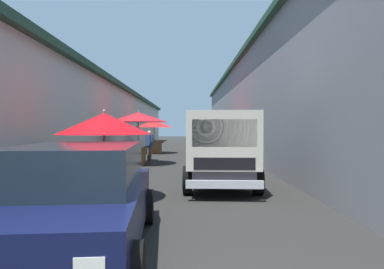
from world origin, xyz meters
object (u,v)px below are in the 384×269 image
(fruit_stall_near_left, at_px, (154,128))
(plastic_stool, at_px, (212,164))
(fruit_stall_near_right, at_px, (103,133))
(fruit_stall_far_right, at_px, (216,125))
(fruit_stall_far_left, at_px, (138,123))
(delivery_truck, at_px, (221,151))
(fruit_stall_mid_lane, at_px, (221,126))
(vendor_by_crates, at_px, (149,144))
(hatchback_car, at_px, (78,198))

(fruit_stall_near_left, xyz_separation_m, plastic_stool, (-9.06, -3.03, -1.33))
(fruit_stall_near_right, relative_size, fruit_stall_far_right, 0.89)
(fruit_stall_far_left, bearing_deg, delivery_truck, -152.36)
(fruit_stall_mid_lane, bearing_deg, vendor_by_crates, 109.79)
(fruit_stall_near_left, height_order, hatchback_car, fruit_stall_near_left)
(fruit_stall_far_right, bearing_deg, fruit_stall_near_right, 164.55)
(fruit_stall_far_left, bearing_deg, vendor_by_crates, -9.13)
(fruit_stall_far_left, xyz_separation_m, fruit_stall_near_right, (-7.40, -0.32, -0.30))
(fruit_stall_far_left, xyz_separation_m, hatchback_car, (-10.53, -0.77, -1.13))
(delivery_truck, bearing_deg, fruit_stall_far_right, -4.12)
(fruit_stall_far_right, bearing_deg, fruit_stall_far_left, 146.06)
(fruit_stall_near_right, relative_size, plastic_stool, 4.90)
(fruit_stall_near_right, distance_m, hatchback_car, 3.26)
(fruit_stall_near_left, bearing_deg, fruit_stall_mid_lane, -128.19)
(fruit_stall_far_left, distance_m, hatchback_car, 10.61)
(fruit_stall_far_left, xyz_separation_m, plastic_stool, (-2.80, -3.12, -1.54))
(fruit_stall_near_left, xyz_separation_m, fruit_stall_far_right, (-0.29, -3.92, 0.14))
(fruit_stall_far_left, relative_size, fruit_stall_near_left, 1.11)
(fruit_stall_near_right, bearing_deg, vendor_by_crates, 0.19)
(fruit_stall_far_right, xyz_separation_m, delivery_truck, (-12.00, 0.87, -0.76))
(fruit_stall_mid_lane, distance_m, vendor_by_crates, 4.07)
(plastic_stool, bearing_deg, fruit_stall_near_right, 148.69)
(hatchback_car, bearing_deg, plastic_stool, -16.92)
(plastic_stool, bearing_deg, fruit_stall_mid_lane, -8.61)
(fruit_stall_near_left, bearing_deg, vendor_by_crates, -177.45)
(fruit_stall_mid_lane, height_order, vendor_by_crates, fruit_stall_mid_lane)
(fruit_stall_near_right, xyz_separation_m, fruit_stall_far_right, (13.37, -3.70, 0.23))
(delivery_truck, height_order, vendor_by_crates, delivery_truck)
(fruit_stall_near_right, bearing_deg, fruit_stall_near_left, 0.95)
(fruit_stall_mid_lane, xyz_separation_m, delivery_truck, (-9.20, 0.87, -0.71))
(fruit_stall_near_right, relative_size, hatchback_car, 0.53)
(fruit_stall_near_right, height_order, hatchback_car, fruit_stall_near_right)
(fruit_stall_mid_lane, relative_size, fruit_stall_near_left, 0.95)
(fruit_stall_mid_lane, relative_size, hatchback_car, 0.57)
(fruit_stall_mid_lane, height_order, fruit_stall_far_right, fruit_stall_far_right)
(fruit_stall_near_right, bearing_deg, hatchback_car, -171.82)
(fruit_stall_mid_lane, distance_m, fruit_stall_far_right, 2.80)
(fruit_stall_far_left, xyz_separation_m, fruit_stall_near_left, (6.26, -0.10, -0.21))
(fruit_stall_far_right, relative_size, vendor_by_crates, 1.59)
(fruit_stall_near_left, height_order, vendor_by_crates, fruit_stall_near_left)
(delivery_truck, xyz_separation_m, vendor_by_crates, (7.85, 2.86, -0.18))
(delivery_truck, distance_m, plastic_stool, 3.30)
(fruit_stall_near_left, distance_m, fruit_stall_near_right, 13.67)
(fruit_stall_mid_lane, bearing_deg, fruit_stall_near_right, 160.69)
(fruit_stall_near_left, distance_m, fruit_stall_far_right, 3.94)
(fruit_stall_near_right, relative_size, delivery_truck, 0.43)
(hatchback_car, relative_size, vendor_by_crates, 2.66)
(fruit_stall_far_left, distance_m, delivery_truck, 6.85)
(delivery_truck, bearing_deg, vendor_by_crates, 20.02)
(fruit_stall_near_right, bearing_deg, fruit_stall_mid_lane, -19.31)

